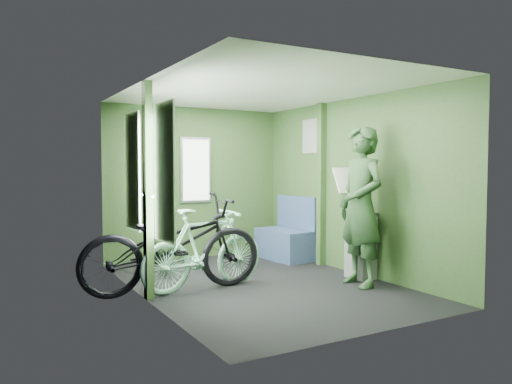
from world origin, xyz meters
TOP-DOWN VIEW (x-y plane):
  - room at (-0.04, 0.04)m, footprint 4.00×4.02m
  - bicycle_black at (-1.04, 0.12)m, footprint 2.11×0.95m
  - bicycle_mint at (-0.69, 0.07)m, footprint 1.62×0.69m
  - passenger at (1.00, -0.64)m, footprint 0.50×0.75m
  - waste_box at (1.26, -0.35)m, footprint 0.25×0.34m
  - bench_seat at (1.15, 1.21)m, footprint 0.58×0.94m

SIDE VIEW (x-z plane):
  - bicycle_black at x=-1.04m, z-range -0.57..0.57m
  - bicycle_mint at x=-0.69m, z-range -0.48..0.48m
  - bench_seat at x=1.15m, z-range -0.19..0.76m
  - waste_box at x=1.26m, z-range 0.00..0.83m
  - passenger at x=1.00m, z-range 0.00..1.88m
  - room at x=-0.04m, z-range 0.28..2.59m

